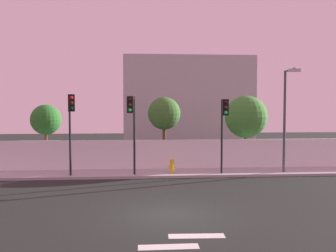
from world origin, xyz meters
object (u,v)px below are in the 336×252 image
(traffic_light_right, at_px, (71,117))
(street_lamp_curbside, at_px, (286,111))
(roadside_tree_midright, at_px, (246,117))
(traffic_light_center, at_px, (132,118))
(roadside_tree_midleft, at_px, (164,114))
(traffic_light_left, at_px, (224,120))
(fire_hydrant, at_px, (172,165))
(roadside_tree_leftmost, at_px, (46,120))

(traffic_light_right, xyz_separation_m, street_lamp_curbside, (12.25, 0.71, 0.29))
(traffic_light_right, relative_size, roadside_tree_midright, 0.96)
(traffic_light_center, relative_size, roadside_tree_midright, 0.94)
(roadside_tree_midleft, bearing_deg, traffic_light_left, -50.78)
(traffic_light_center, relative_size, traffic_light_right, 0.98)
(fire_hydrant, bearing_deg, traffic_light_center, -157.16)
(fire_hydrant, bearing_deg, roadside_tree_midright, 29.54)
(traffic_light_center, relative_size, street_lamp_curbside, 0.74)
(traffic_light_center, bearing_deg, traffic_light_right, -177.93)
(traffic_light_right, relative_size, roadside_tree_midleft, 0.98)
(traffic_light_left, distance_m, roadside_tree_midleft, 4.95)
(street_lamp_curbside, relative_size, roadside_tree_leftmost, 1.44)
(traffic_light_center, bearing_deg, street_lamp_curbside, 3.77)
(fire_hydrant, relative_size, roadside_tree_midright, 0.18)
(fire_hydrant, bearing_deg, traffic_light_left, -16.80)
(traffic_light_right, bearing_deg, roadside_tree_leftmost, 119.58)
(traffic_light_right, xyz_separation_m, fire_hydrant, (5.59, 1.08, -2.89))
(roadside_tree_leftmost, xyz_separation_m, roadside_tree_midleft, (7.63, 0.00, 0.38))
(roadside_tree_leftmost, bearing_deg, traffic_light_left, -19.59)
(traffic_light_center, height_order, roadside_tree_midright, roadside_tree_midright)
(traffic_light_center, height_order, roadside_tree_leftmost, traffic_light_center)
(traffic_light_left, distance_m, street_lamp_curbside, 3.86)
(roadside_tree_leftmost, bearing_deg, roadside_tree_midright, 0.00)
(street_lamp_curbside, relative_size, roadside_tree_midright, 1.26)
(roadside_tree_midright, bearing_deg, fire_hydrant, -150.46)
(traffic_light_left, xyz_separation_m, traffic_light_center, (-5.15, -0.10, 0.11))
(traffic_light_left, relative_size, street_lamp_curbside, 0.72)
(street_lamp_curbside, distance_m, fire_hydrant, 7.39)
(fire_hydrant, relative_size, roadside_tree_midleft, 0.18)
(fire_hydrant, distance_m, roadside_tree_midleft, 4.18)
(traffic_light_right, height_order, fire_hydrant, traffic_light_right)
(traffic_light_left, distance_m, fire_hydrant, 4.03)
(fire_hydrant, distance_m, roadside_tree_leftmost, 8.81)
(traffic_light_center, xyz_separation_m, traffic_light_right, (-3.31, -0.12, 0.08))
(roadside_tree_midleft, relative_size, roadside_tree_midright, 0.98)
(traffic_light_right, relative_size, fire_hydrant, 5.35)
(traffic_light_right, distance_m, fire_hydrant, 6.39)
(street_lamp_curbside, relative_size, fire_hydrant, 7.05)
(traffic_light_center, relative_size, roadside_tree_leftmost, 1.07)
(street_lamp_curbside, bearing_deg, fire_hydrant, 176.79)
(traffic_light_center, xyz_separation_m, roadside_tree_midleft, (2.03, 3.93, 0.12))
(traffic_light_center, relative_size, roadside_tree_midleft, 0.96)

